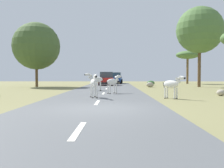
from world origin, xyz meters
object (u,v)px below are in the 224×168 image
at_px(bush_1, 170,83).
at_px(bush_2, 151,83).
at_px(zebra_0, 94,83).
at_px(car_0, 106,79).
at_px(tree_0, 36,46).
at_px(tree_2, 188,55).
at_px(tree_4, 200,30).
at_px(zebra_2, 113,82).
at_px(car_1, 116,78).
at_px(zebra_3, 95,80).
at_px(zebra_1, 172,85).
at_px(rock_0, 221,93).
at_px(rock_2, 150,85).

height_order(bush_1, bush_2, bush_1).
height_order(zebra_0, bush_1, zebra_0).
bearing_deg(car_0, tree_0, 24.77).
bearing_deg(tree_2, tree_4, -99.00).
relative_size(zebra_2, tree_0, 0.18).
bearing_deg(car_1, zebra_3, 89.07).
bearing_deg(zebra_2, zebra_1, 0.32).
bearing_deg(car_1, zebra_2, 94.11).
bearing_deg(rock_0, car_0, 116.54).
bearing_deg(car_1, tree_0, 52.09).
relative_size(zebra_3, tree_4, 0.18).
bearing_deg(rock_0, tree_4, 77.77).
height_order(car_0, rock_2, car_0).
relative_size(zebra_0, rock_2, 1.77).
bearing_deg(car_1, tree_4, 138.11).
relative_size(tree_4, rock_2, 10.97).
bearing_deg(rock_0, bush_1, 89.18).
bearing_deg(bush_1, car_0, -178.03).
bearing_deg(car_0, bush_2, -170.43).
bearing_deg(zebra_2, rock_2, 114.99).
xyz_separation_m(zebra_1, car_0, (-4.47, 18.53, 0.03)).
xyz_separation_m(tree_0, tree_4, (18.88, -0.09, 1.77)).
xyz_separation_m(zebra_3, car_0, (0.52, 11.62, -0.13)).
distance_m(zebra_2, zebra_3, 3.66).
relative_size(car_0, rock_2, 5.21).
height_order(zebra_1, car_1, car_1).
distance_m(bush_1, rock_2, 5.95).
bearing_deg(zebra_1, car_1, -129.06).
relative_size(zebra_0, bush_1, 1.43).
bearing_deg(tree_2, zebra_0, -116.60).
height_order(tree_4, rock_2, tree_4).
xyz_separation_m(zebra_1, bush_1, (3.93, 18.82, -0.51)).
bearing_deg(zebra_3, zebra_2, -154.44).
relative_size(zebra_2, tree_4, 0.15).
height_order(zebra_3, tree_0, tree_0).
bearing_deg(tree_4, car_0, 160.00).
xyz_separation_m(tree_0, tree_2, (20.56, 10.53, -0.27)).
distance_m(tree_2, rock_2, 14.18).
relative_size(zebra_1, rock_2, 1.64).
bearing_deg(car_0, bush_1, -178.97).
distance_m(zebra_2, rock_2, 11.08).
height_order(zebra_3, car_0, car_0).
bearing_deg(zebra_1, tree_0, -96.16).
height_order(bush_2, rock_0, bush_2).
xyz_separation_m(zebra_3, tree_4, (11.37, 7.67, 5.55)).
xyz_separation_m(zebra_2, zebra_3, (-1.55, 3.32, 0.11)).
relative_size(tree_0, bush_1, 7.19).
relative_size(zebra_0, tree_2, 0.29).
xyz_separation_m(zebra_3, bush_2, (6.52, 12.74, -0.66)).
bearing_deg(bush_1, bush_2, 161.08).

